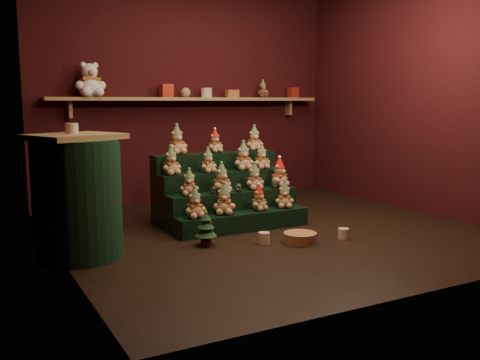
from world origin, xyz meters
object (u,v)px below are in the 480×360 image
riser_tier_front (244,221)px  wicker_basket (300,238)px  mini_christmas_tree (206,228)px  brown_bear (263,89)px  mug_right (344,234)px  white_bear (90,75)px  snow_globe_b (239,188)px  side_table (77,197)px  snow_globe_a (214,190)px  mug_left (264,238)px  snow_globe_c (274,184)px

riser_tier_front → wicker_basket: riser_tier_front is taller
riser_tier_front → mini_christmas_tree: size_ratio=4.23×
brown_bear → mini_christmas_tree: bearing=-125.6°
mug_right → white_bear: white_bear is taller
snow_globe_b → wicker_basket: bearing=-76.8°
side_table → white_bear: size_ratio=2.06×
snow_globe_b → riser_tier_front: bearing=-100.8°
mug_right → wicker_basket: bearing=170.0°
snow_globe_a → mug_right: 1.33m
riser_tier_front → mug_left: riser_tier_front is taller
wicker_basket → mug_left: bearing=156.2°
riser_tier_front → mug_right: riser_tier_front is taller
mug_right → wicker_basket: size_ratio=0.33×
riser_tier_front → mug_right: (0.66, -0.74, -0.04)m
side_table → wicker_basket: bearing=-37.7°
mini_christmas_tree → snow_globe_a: bearing=57.8°
mug_right → wicker_basket: (-0.44, 0.08, -0.00)m
riser_tier_front → white_bear: white_bear is taller
snow_globe_b → side_table: size_ratio=0.08×
riser_tier_front → mini_christmas_tree: (-0.56, -0.34, 0.07)m
riser_tier_front → white_bear: bearing=121.7°
snow_globe_b → wicker_basket: size_ratio=0.29×
riser_tier_front → mug_right: bearing=-48.3°
brown_bear → snow_globe_a: bearing=-128.0°
white_bear → mug_right: bearing=-58.3°
side_table → snow_globe_a: bearing=-9.4°
mini_christmas_tree → wicker_basket: bearing=-22.4°
mug_right → riser_tier_front: bearing=131.7°
wicker_basket → snow_globe_b: bearing=103.2°
side_table → mini_christmas_tree: side_table is taller
snow_globe_b → snow_globe_c: 0.43m
snow_globe_c → brown_bear: size_ratio=0.39×
snow_globe_c → white_bear: white_bear is taller
snow_globe_b → mug_right: bearing=-55.1°
snow_globe_a → mini_christmas_tree: size_ratio=0.24×
snow_globe_b → mug_right: 1.15m
wicker_basket → riser_tier_front: bearing=108.6°
riser_tier_front → mug_left: bearing=-98.5°
white_bear → side_table: bearing=-109.9°
brown_bear → snow_globe_b: bearing=-122.1°
riser_tier_front → mini_christmas_tree: mini_christmas_tree is taller
riser_tier_front → brown_bear: bearing=54.4°
wicker_basket → white_bear: (-1.29, 2.39, 1.52)m
mug_left → brown_bear: brown_bear is taller
mug_right → mug_left: bearing=164.1°
riser_tier_front → mug_left: size_ratio=13.58×
snow_globe_c → side_table: 2.11m
mini_christmas_tree → brown_bear: (1.80, 2.06, 1.27)m
side_table → wicker_basket: size_ratio=3.37×
wicker_basket → white_bear: bearing=118.4°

